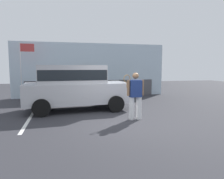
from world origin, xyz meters
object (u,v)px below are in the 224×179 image
(tennis_player_man, at_px, (135,95))
(flag_pole, at_px, (24,61))
(parked_suv, at_px, (75,85))
(potted_plant_by_porch, at_px, (122,90))

(tennis_player_man, height_order, flag_pole, flag_pole)
(parked_suv, bearing_deg, tennis_player_man, -50.65)
(tennis_player_man, bearing_deg, parked_suv, -46.86)
(parked_suv, height_order, flag_pole, flag_pole)
(tennis_player_man, height_order, potted_plant_by_porch, tennis_player_man)
(parked_suv, relative_size, tennis_player_man, 2.67)
(tennis_player_man, relative_size, potted_plant_by_porch, 2.04)
(potted_plant_by_porch, relative_size, flag_pole, 0.26)
(tennis_player_man, distance_m, flag_pole, 7.52)
(parked_suv, relative_size, flag_pole, 1.40)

